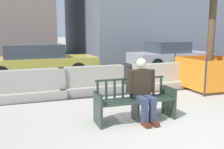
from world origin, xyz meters
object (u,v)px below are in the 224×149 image
car_sedan_mid (169,55)px  seated_person (142,88)px  jersey_barrier_right (161,78)px  car_taxi_near (38,61)px  jersey_barrier_centre (92,82)px  jersey_barrier_left (29,88)px  street_bench (135,102)px  construction_fence (209,72)px

car_sedan_mid → seated_person: bearing=-125.5°
jersey_barrier_right → car_taxi_near: size_ratio=0.43×
jersey_barrier_centre → jersey_barrier_left: 1.83m
street_bench → construction_fence: 4.02m
seated_person → jersey_barrier_right: (1.94, 2.59, -0.35)m
jersey_barrier_right → construction_fence: 1.57m
jersey_barrier_centre → car_taxi_near: 3.86m
street_bench → jersey_barrier_centre: 2.61m
jersey_barrier_centre → jersey_barrier_right: same height
jersey_barrier_centre → car_sedan_mid: size_ratio=0.47×
seated_person → jersey_barrier_right: 3.25m
seated_person → car_taxi_near: size_ratio=0.28×
jersey_barrier_centre → jersey_barrier_right: 2.36m
jersey_barrier_left → seated_person: bearing=-48.5°
seated_person → car_taxi_near: 6.49m
jersey_barrier_right → car_taxi_near: car_taxi_near is taller
jersey_barrier_right → construction_fence: (1.43, -0.59, 0.22)m
jersey_barrier_right → car_sedan_mid: 5.09m
street_bench → car_taxi_near: size_ratio=0.36×
seated_person → car_sedan_mid: size_ratio=0.31×
street_bench → car_taxi_near: car_taxi_near is taller
street_bench → jersey_barrier_left: 3.25m
car_sedan_mid → jersey_barrier_right: bearing=-124.7°
construction_fence → car_sedan_mid: size_ratio=0.38×
jersey_barrier_left → car_sedan_mid: car_sedan_mid is taller
jersey_barrier_centre → car_sedan_mid: bearing=38.1°
seated_person → car_taxi_near: (-1.80, 6.24, -0.01)m
seated_person → construction_fence: (3.38, 1.99, -0.13)m
seated_person → jersey_barrier_right: bearing=53.0°
seated_person → construction_fence: seated_person is taller
jersey_barrier_right → construction_fence: size_ratio=1.24×
construction_fence → car_taxi_near: (-5.18, 4.25, 0.12)m
seated_person → car_sedan_mid: (4.83, 6.76, -0.01)m
car_taxi_near → jersey_barrier_centre: bearing=-68.9°
car_taxi_near → jersey_barrier_right: bearing=-44.3°
construction_fence → street_bench: bearing=-151.2°
car_sedan_mid → street_bench: bearing=-126.6°
jersey_barrier_right → car_sedan_mid: (2.89, 4.18, 0.34)m
construction_fence → jersey_barrier_left: bearing=174.5°
jersey_barrier_left → construction_fence: 5.65m
jersey_barrier_centre → construction_fence: 3.85m
jersey_barrier_right → construction_fence: construction_fence is taller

